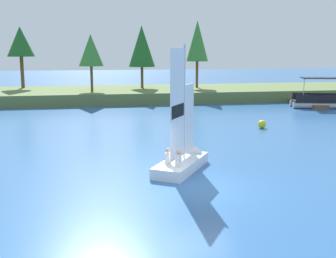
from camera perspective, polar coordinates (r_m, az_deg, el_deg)
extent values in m
plane|color=#2D609E|center=(17.61, 4.20, -7.79)|extent=(200.00, 200.00, 0.00)
cube|color=#5B703D|center=(48.16, -5.04, 4.58)|extent=(80.00, 10.96, 1.17)
cylinder|color=brown|center=(52.00, -18.61, 7.09)|extent=(0.39, 0.39, 3.49)
cone|color=#1E5B23|center=(51.94, -18.83, 10.84)|extent=(3.02, 3.02, 3.31)
cylinder|color=brown|center=(46.10, -9.99, 6.55)|extent=(0.27, 0.27, 2.59)
cone|color=#387F33|center=(46.00, -10.11, 10.18)|extent=(2.53, 2.53, 3.25)
cylinder|color=brown|center=(49.31, -3.43, 6.81)|extent=(0.30, 0.30, 2.37)
cone|color=#1E5B23|center=(49.21, -3.47, 10.81)|extent=(2.95, 2.95, 4.52)
cylinder|color=brown|center=(49.59, 3.83, 7.17)|extent=(0.29, 0.29, 2.97)
cone|color=#387F33|center=(49.51, 3.88, 11.47)|extent=(2.46, 2.46, 4.48)
cube|color=brown|center=(45.24, 17.73, 3.23)|extent=(1.51, 6.07, 0.37)
cube|color=white|center=(20.05, 1.71, -4.76)|extent=(3.27, 4.05, 0.49)
cone|color=white|center=(21.83, 3.52, -3.51)|extent=(1.59, 1.50, 1.26)
cylinder|color=#B7B7BC|center=(19.86, 2.16, 3.51)|extent=(0.08, 0.08, 5.24)
cube|color=white|center=(19.07, 1.28, 3.33)|extent=(0.93, 1.44, 4.81)
cube|color=black|center=(19.11, 1.27, 2.38)|extent=(0.84, 1.30, 0.58)
cube|color=white|center=(20.61, 2.80, 1.48)|extent=(0.65, 1.01, 3.21)
cylinder|color=#B7B7BC|center=(19.52, 1.25, -3.78)|extent=(0.96, 1.46, 0.06)
cube|color=silver|center=(18.78, 1.37, -4.19)|extent=(0.32, 0.34, 0.54)
sphere|color=tan|center=(18.69, 1.38, -3.06)|extent=(0.20, 0.20, 0.20)
cube|color=silver|center=(19.29, -0.01, -3.86)|extent=(0.32, 0.34, 0.50)
sphere|color=tan|center=(19.20, -0.01, -2.81)|extent=(0.20, 0.20, 0.20)
cylinder|color=#B2B2B7|center=(44.51, 19.15, 3.18)|extent=(5.34, 1.99, 0.60)
cylinder|color=#B2B2B7|center=(43.08, 19.61, 2.93)|extent=(5.34, 1.99, 0.60)
cube|color=black|center=(43.76, 19.40, 3.51)|extent=(5.53, 3.37, 0.10)
cube|color=black|center=(44.64, 19.14, 4.11)|extent=(4.79, 1.40, 0.60)
cube|color=black|center=(42.80, 19.74, 3.82)|extent=(4.79, 1.40, 0.60)
cylinder|color=#B2B2B7|center=(43.28, 17.42, 5.01)|extent=(0.06, 0.06, 2.07)
cube|color=black|center=(43.57, 19.58, 6.33)|extent=(4.02, 2.78, 0.08)
sphere|color=yellow|center=(31.26, 12.24, 0.62)|extent=(0.57, 0.57, 0.57)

